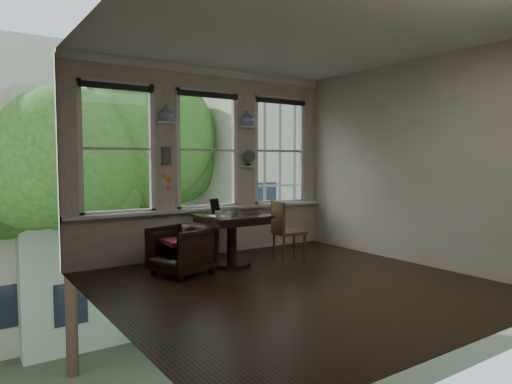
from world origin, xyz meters
TOP-DOWN VIEW (x-y plane):
  - ground at (0.00, 0.00)m, footprint 4.50×4.50m
  - ceiling at (0.00, 0.00)m, footprint 4.50×4.50m
  - wall_back at (0.00, 2.25)m, footprint 4.50×0.00m
  - wall_front at (0.00, -2.25)m, footprint 4.50×0.00m
  - wall_left at (-2.25, 0.00)m, footprint 0.00×4.50m
  - wall_right at (2.25, 0.00)m, footprint 0.00×4.50m
  - window_left at (-1.45, 2.25)m, footprint 1.10×0.12m
  - window_center at (0.00, 2.25)m, footprint 1.10×0.12m
  - window_right at (1.45, 2.25)m, footprint 1.10×0.12m
  - shelf_left at (-0.72, 2.15)m, footprint 0.26×0.16m
  - shelf_right at (0.72, 2.15)m, footprint 0.26×0.16m
  - intercom at (-0.72, 2.18)m, footprint 0.14×0.06m
  - sticky_notes at (-0.72, 2.19)m, footprint 0.16×0.01m
  - desk_fan at (0.72, 2.13)m, footprint 0.20×0.20m
  - vase_left at (-0.72, 2.15)m, footprint 0.24×0.24m
  - vase_right at (0.72, 2.15)m, footprint 0.24×0.24m
  - table at (-0.11, 1.28)m, footprint 0.90×0.90m
  - armchair_left at (-0.92, 1.24)m, footprint 0.89×0.87m
  - cushion_red at (-0.92, 1.24)m, footprint 0.45×0.45m
  - side_chair_right at (0.75, 1.04)m, footprint 0.49×0.49m
  - laptop at (0.25, 1.25)m, footprint 0.37×0.24m
  - mug at (-0.47, 1.04)m, footprint 0.14×0.14m
  - drinking_glass at (-0.11, 1.20)m, footprint 0.13×0.13m
  - tablet at (-0.23, 1.55)m, footprint 0.17×0.12m
  - papers at (-0.35, 1.25)m, footprint 0.23×0.31m

SIDE VIEW (x-z plane):
  - ground at x=0.00m, z-range 0.00..0.00m
  - armchair_left at x=-0.92m, z-range 0.00..0.66m
  - table at x=-0.11m, z-range 0.00..0.75m
  - cushion_red at x=-0.92m, z-range 0.42..0.48m
  - side_chair_right at x=0.75m, z-range 0.00..0.92m
  - papers at x=-0.35m, z-range 0.75..0.75m
  - laptop at x=0.25m, z-range 0.75..0.78m
  - drinking_glass at x=-0.11m, z-range 0.75..0.84m
  - mug at x=-0.47m, z-range 0.75..0.85m
  - tablet at x=-0.23m, z-range 0.75..0.97m
  - sticky_notes at x=-0.72m, z-range 1.13..1.37m
  - wall_back at x=0.00m, z-range -0.75..3.75m
  - wall_front at x=0.00m, z-range -0.75..3.75m
  - wall_left at x=-2.25m, z-range -0.75..3.75m
  - wall_right at x=2.25m, z-range -0.75..3.75m
  - desk_fan at x=0.72m, z-range 1.41..1.65m
  - intercom at x=-0.72m, z-range 1.46..1.74m
  - window_left at x=-1.45m, z-range 0.75..2.65m
  - window_center at x=0.00m, z-range 0.75..2.65m
  - window_right at x=1.45m, z-range 0.75..2.65m
  - shelf_left at x=-0.72m, z-range 2.08..2.12m
  - shelf_right at x=0.72m, z-range 2.08..2.12m
  - vase_left at x=-0.72m, z-range 2.12..2.36m
  - vase_right at x=0.72m, z-range 2.12..2.36m
  - ceiling at x=0.00m, z-range 3.00..3.00m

